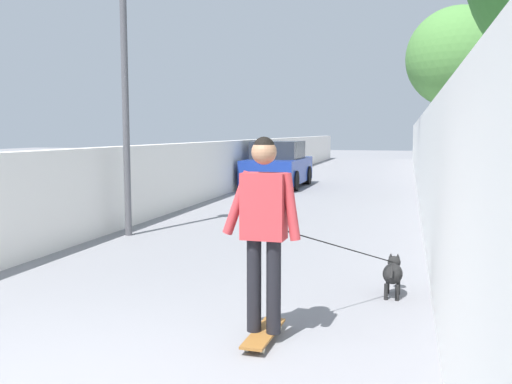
# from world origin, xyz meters

# --- Properties ---
(ground_plane) EXTENTS (80.00, 80.00, 0.00)m
(ground_plane) POSITION_xyz_m (14.00, 0.00, 0.00)
(ground_plane) COLOR gray
(wall_left) EXTENTS (48.00, 0.30, 1.58)m
(wall_left) POSITION_xyz_m (12.00, 2.91, 0.79)
(wall_left) COLOR silver
(wall_left) RESTS_ON ground
(fence_right) EXTENTS (48.00, 0.30, 2.28)m
(fence_right) POSITION_xyz_m (12.00, -2.91, 1.14)
(fence_right) COLOR white
(fence_right) RESTS_ON ground
(tree_right_mid) EXTENTS (2.76, 2.76, 5.18)m
(tree_right_mid) POSITION_xyz_m (13.00, -3.69, 3.80)
(tree_right_mid) COLOR #473523
(tree_right_mid) RESTS_ON ground
(lamp_post) EXTENTS (0.36, 0.36, 4.79)m
(lamp_post) POSITION_xyz_m (5.86, 2.36, 3.23)
(lamp_post) COLOR #4C4C51
(lamp_post) RESTS_ON ground
(skateboard) EXTENTS (0.81, 0.22, 0.08)m
(skateboard) POSITION_xyz_m (1.53, -1.26, 0.07)
(skateboard) COLOR brown
(skateboard) RESTS_ON ground
(person_skateboarder) EXTENTS (0.23, 0.71, 1.73)m
(person_skateboarder) POSITION_xyz_m (1.53, -1.26, 1.10)
(person_skateboarder) COLOR black
(person_skateboarder) RESTS_ON skateboard
(dog) EXTENTS (2.02, 1.19, 1.06)m
(dog) POSITION_xyz_m (3.23, -2.33, 0.28)
(dog) COLOR black
(dog) RESTS_ON ground
(car_near) EXTENTS (3.81, 1.80, 1.54)m
(car_near) POSITION_xyz_m (15.28, 1.76, 0.71)
(car_near) COLOR navy
(car_near) RESTS_ON ground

